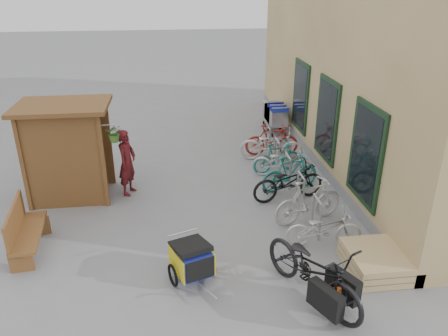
{
  "coord_description": "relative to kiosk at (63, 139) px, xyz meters",
  "views": [
    {
      "loc": [
        -0.65,
        -7.79,
        5.13
      ],
      "look_at": [
        0.5,
        1.5,
        1.0
      ],
      "focal_mm": 35.0,
      "sensor_mm": 36.0,
      "label": 1
    }
  ],
  "objects": [
    {
      "name": "bike_0",
      "position": [
        5.59,
        -2.94,
        -1.14
      ],
      "size": [
        1.6,
        0.67,
        0.82
      ],
      "primitive_type": "imported",
      "rotation": [
        0.0,
        0.0,
        1.49
      ],
      "color": "#B9B9B5",
      "rests_on": "ground"
    },
    {
      "name": "ground",
      "position": [
        3.28,
        -2.47,
        -1.55
      ],
      "size": [
        80.0,
        80.0,
        0.0
      ],
      "primitive_type": "plane",
      "color": "gray"
    },
    {
      "name": "bike_5",
      "position": [
        5.51,
        0.82,
        -1.11
      ],
      "size": [
        1.53,
        0.79,
        0.89
      ],
      "primitive_type": "imported",
      "rotation": [
        0.0,
        0.0,
        1.84
      ],
      "color": "#1F7E77",
      "rests_on": "ground"
    },
    {
      "name": "person_kiosk",
      "position": [
        1.45,
        0.0,
        -0.7
      ],
      "size": [
        0.61,
        0.73,
        1.71
      ],
      "primitive_type": "imported",
      "rotation": [
        0.0,
        0.0,
        1.2
      ],
      "color": "maroon",
      "rests_on": "ground"
    },
    {
      "name": "kiosk",
      "position": [
        0.0,
        0.0,
        0.0
      ],
      "size": [
        2.49,
        1.65,
        2.4
      ],
      "color": "brown",
      "rests_on": "ground"
    },
    {
      "name": "bike_4",
      "position": [
        5.59,
        0.5,
        -1.11
      ],
      "size": [
        1.77,
        1.02,
        0.88
      ],
      "primitive_type": "imported",
      "rotation": [
        0.0,
        0.0,
        1.3
      ],
      "color": "#B7B7BC",
      "rests_on": "ground"
    },
    {
      "name": "cargo_bike",
      "position": [
        4.88,
        -4.46,
        -0.97
      ],
      "size": [
        1.7,
        2.37,
        1.18
      ],
      "rotation": [
        0.0,
        0.0,
        0.46
      ],
      "color": "black",
      "rests_on": "ground"
    },
    {
      "name": "bike_rack",
      "position": [
        5.58,
        -0.07,
        -1.04
      ],
      "size": [
        0.05,
        5.35,
        0.86
      ],
      "color": "#A5A8AD",
      "rests_on": "ground"
    },
    {
      "name": "bike_1",
      "position": [
        5.56,
        -1.94,
        -1.03
      ],
      "size": [
        1.8,
        0.95,
        1.04
      ],
      "primitive_type": "imported",
      "rotation": [
        0.0,
        0.0,
        1.85
      ],
      "color": "#B9B9B5",
      "rests_on": "ground"
    },
    {
      "name": "bench",
      "position": [
        -0.41,
        -2.42,
        -1.03
      ],
      "size": [
        0.67,
        1.67,
        1.03
      ],
      "rotation": [
        0.0,
        0.0,
        0.11
      ],
      "color": "brown",
      "rests_on": "ground"
    },
    {
      "name": "bike_7",
      "position": [
        5.64,
        2.1,
        -1.06
      ],
      "size": [
        1.68,
        0.57,
        0.99
      ],
      "primitive_type": "imported",
      "rotation": [
        0.0,
        0.0,
        1.51
      ],
      "color": "maroon",
      "rests_on": "ground"
    },
    {
      "name": "bike_3",
      "position": [
        5.58,
        -0.33,
        -1.07
      ],
      "size": [
        1.66,
        0.82,
        0.96
      ],
      "primitive_type": "imported",
      "rotation": [
        0.0,
        0.0,
        1.81
      ],
      "color": "#1F7E77",
      "rests_on": "ground"
    },
    {
      "name": "bike_2",
      "position": [
        5.4,
        -0.84,
        -1.06
      ],
      "size": [
        1.95,
        0.98,
        0.98
      ],
      "primitive_type": "imported",
      "rotation": [
        0.0,
        0.0,
        1.76
      ],
      "color": "black",
      "rests_on": "ground"
    },
    {
      "name": "bike_6",
      "position": [
        5.55,
        1.69,
        -1.06
      ],
      "size": [
        1.99,
        1.09,
        0.99
      ],
      "primitive_type": "imported",
      "rotation": [
        0.0,
        0.0,
        1.33
      ],
      "color": "#B9B9B5",
      "rests_on": "ground"
    },
    {
      "name": "shopping_carts",
      "position": [
        6.28,
        4.45,
        -0.92
      ],
      "size": [
        0.6,
        1.67,
        1.08
      ],
      "color": "silver",
      "rests_on": "ground"
    },
    {
      "name": "child_trailer",
      "position": [
        2.85,
        -3.68,
        -1.11
      ],
      "size": [
        0.9,
        1.38,
        0.8
      ],
      "rotation": [
        0.0,
        0.0,
        0.35
      ],
      "color": "navy",
      "rests_on": "ground"
    },
    {
      "name": "building",
      "position": [
        9.77,
        2.03,
        1.94
      ],
      "size": [
        6.07,
        13.0,
        7.0
      ],
      "color": "tan",
      "rests_on": "ground"
    },
    {
      "name": "pallet_stack",
      "position": [
        6.28,
        -3.87,
        -1.34
      ],
      "size": [
        1.0,
        1.2,
        0.4
      ],
      "color": "tan",
      "rests_on": "ground"
    }
  ]
}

